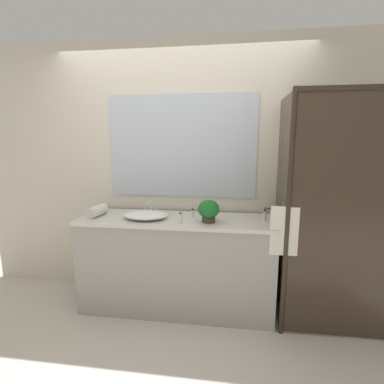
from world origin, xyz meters
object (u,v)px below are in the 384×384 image
(amenity_bottle_conditioner, at_px, (265,215))
(amenity_bottle_shampoo, at_px, (193,213))
(potted_plant, at_px, (209,210))
(rolled_towel_near_edge, at_px, (97,211))
(amenity_bottle_lotion, at_px, (180,218))
(faucet, at_px, (151,210))
(sink_basin, at_px, (146,215))

(amenity_bottle_conditioner, xyz_separation_m, amenity_bottle_shampoo, (-0.66, 0.02, -0.01))
(potted_plant, relative_size, amenity_bottle_conditioner, 2.04)
(amenity_bottle_shampoo, relative_size, rolled_towel_near_edge, 0.37)
(amenity_bottle_lotion, distance_m, amenity_bottle_conditioner, 0.76)
(faucet, relative_size, potted_plant, 0.85)
(sink_basin, xyz_separation_m, amenity_bottle_shampoo, (0.43, 0.10, 0.00))
(sink_basin, distance_m, faucet, 0.17)
(sink_basin, height_order, amenity_bottle_shampoo, amenity_bottle_shampoo)
(faucet, bearing_deg, sink_basin, -90.00)
(amenity_bottle_conditioner, distance_m, amenity_bottle_shampoo, 0.66)
(sink_basin, xyz_separation_m, rolled_towel_near_edge, (-0.48, 0.02, 0.02))
(potted_plant, xyz_separation_m, amenity_bottle_lotion, (-0.25, -0.04, -0.07))
(amenity_bottle_lotion, bearing_deg, potted_plant, 10.11)
(rolled_towel_near_edge, bearing_deg, sink_basin, -2.65)
(faucet, xyz_separation_m, rolled_towel_near_edge, (-0.48, -0.15, 0.01))
(faucet, bearing_deg, potted_plant, -19.71)
(amenity_bottle_conditioner, bearing_deg, potted_plant, -165.77)
(potted_plant, distance_m, amenity_bottle_shampoo, 0.23)
(potted_plant, bearing_deg, sink_basin, 175.80)
(amenity_bottle_lotion, bearing_deg, amenity_bottle_conditioner, 12.88)
(potted_plant, distance_m, rolled_towel_near_edge, 1.08)
(potted_plant, bearing_deg, amenity_bottle_shampoo, 138.53)
(faucet, distance_m, amenity_bottle_shampoo, 0.43)
(amenity_bottle_conditioner, bearing_deg, sink_basin, -175.63)
(sink_basin, relative_size, potted_plant, 2.07)
(amenity_bottle_shampoo, distance_m, rolled_towel_near_edge, 0.91)
(sink_basin, distance_m, amenity_bottle_shampoo, 0.44)
(amenity_bottle_lotion, height_order, rolled_towel_near_edge, rolled_towel_near_edge)
(faucet, bearing_deg, amenity_bottle_shampoo, -8.97)
(sink_basin, relative_size, amenity_bottle_shampoo, 5.05)
(amenity_bottle_shampoo, xyz_separation_m, rolled_towel_near_edge, (-0.91, -0.08, 0.01))
(sink_basin, distance_m, amenity_bottle_lotion, 0.35)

